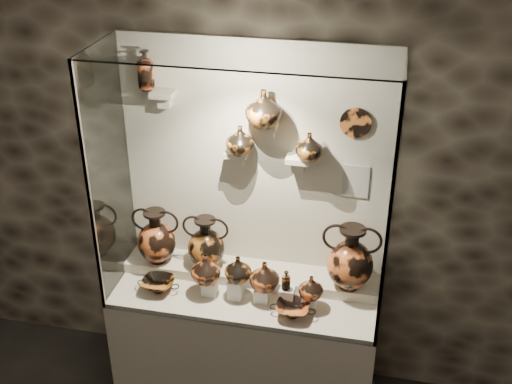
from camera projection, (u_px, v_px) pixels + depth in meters
wall_back at (256, 164)px, 4.03m from camera, size 5.00×0.02×3.20m
plinth at (246, 344)px, 4.32m from camera, size 1.70×0.60×0.80m
front_tier at (245, 295)px, 4.12m from camera, size 1.68×0.58×0.03m
rear_tier at (251, 275)px, 4.26m from camera, size 1.70×0.25×0.10m
back_panel at (255, 164)px, 4.02m from camera, size 1.70×0.03×1.60m
glass_front at (232, 212)px, 3.50m from camera, size 1.70×0.01×1.60m
glass_left at (109, 173)px, 3.91m from camera, size 0.01×0.60×1.60m
glass_right at (391, 202)px, 3.59m from camera, size 0.01×0.60×1.60m
glass_top at (243, 54)px, 3.37m from camera, size 1.70×0.60×0.01m
frame_post_left at (89, 196)px, 3.66m from camera, size 0.02×0.02×1.60m
frame_post_right at (388, 228)px, 3.35m from camera, size 0.02×0.02×1.60m
pedestal_a at (210, 287)px, 4.09m from camera, size 0.09×0.09×0.10m
pedestal_b at (236, 288)px, 4.05m from camera, size 0.09×0.09×0.13m
pedestal_c at (262, 294)px, 4.03m from camera, size 0.09×0.09×0.09m
pedestal_d at (287, 296)px, 3.99m from camera, size 0.09×0.09×0.12m
pedestal_e at (309, 301)px, 3.98m from camera, size 0.09×0.09×0.08m
bracket_ul at (163, 94)px, 3.84m from camera, size 0.14×0.12×0.04m
bracket_ca at (237, 153)px, 3.93m from camera, size 0.14×0.12×0.04m
bracket_cb at (269, 126)px, 3.80m from camera, size 0.10×0.12×0.04m
bracket_cc at (298, 159)px, 3.86m from camera, size 0.14×0.12×0.04m
amphora_left at (156, 236)px, 4.23m from camera, size 0.35×0.35×0.38m
amphora_mid at (206, 243)px, 4.17m from camera, size 0.30×0.30×0.37m
amphora_right at (351, 258)px, 3.96m from camera, size 0.36×0.36×0.44m
jug_a at (206, 269)px, 4.01m from camera, size 0.20×0.20×0.20m
jug_b at (238, 269)px, 3.97m from camera, size 0.22×0.22×0.18m
jug_c at (265, 276)px, 3.96m from camera, size 0.25×0.25×0.20m
jug_e at (311, 287)px, 3.90m from camera, size 0.20×0.20×0.16m
lekythos_small at (286, 279)px, 3.92m from camera, size 0.07×0.07×0.15m
kylix_left at (158, 284)px, 4.11m from camera, size 0.27×0.24×0.11m
kylix_right at (293, 309)px, 3.89m from camera, size 0.28×0.24×0.11m
lekythos_tall at (145, 68)px, 3.79m from camera, size 0.12×0.12×0.27m
ovoid_vase_a at (240, 140)px, 3.84m from camera, size 0.20×0.20×0.18m
ovoid_vase_b at (264, 108)px, 3.69m from camera, size 0.27×0.27×0.22m
ovoid_vase_c at (309, 146)px, 3.77m from camera, size 0.21×0.21×0.17m
wall_plate at (356, 123)px, 3.72m from camera, size 0.19×0.02×0.19m
info_placard at (356, 181)px, 3.91m from camera, size 0.16×0.01×0.22m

